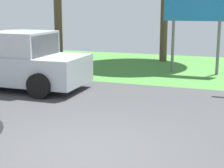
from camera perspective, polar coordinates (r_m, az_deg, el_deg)
The scene contains 3 objects.
ground_plane at distance 9.74m, azimuth 2.45°, elevation -4.21°, with size 40.00×22.00×0.20m.
pickup_truck at distance 12.59m, azimuth -15.65°, elevation 3.39°, with size 5.20×2.28×1.88m.
roadside_billboard at distance 14.98m, azimuth 13.17°, elevation 11.32°, with size 2.60×0.12×3.50m.
Camera 1 is at (2.72, -5.99, 2.71)m, focal length 58.24 mm.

